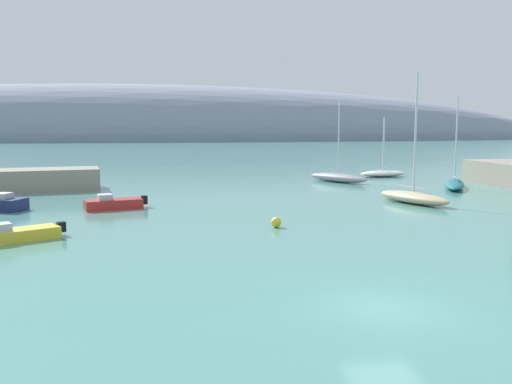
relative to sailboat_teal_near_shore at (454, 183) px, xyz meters
name	(u,v)px	position (x,y,z in m)	size (l,w,h in m)	color
water	(385,308)	(-19.98, -32.11, -0.45)	(600.00, 600.00, 0.00)	teal
distant_ridge	(120,140)	(-47.09, 172.92, -0.45)	(361.46, 59.77, 43.76)	gray
sailboat_teal_near_shore	(454,183)	(0.00, 0.00, 0.00)	(5.55, 8.30, 8.81)	#1E6B70
sailboat_grey_mid_mooring	(338,177)	(-9.48, 7.06, 0.08)	(5.50, 7.38, 8.87)	gray
sailboat_sand_outer_mooring	(413,196)	(-8.41, -9.12, 0.10)	(4.35, 7.17, 10.08)	#C6B284
sailboat_white_end_of_line	(383,173)	(-2.43, 12.10, 0.00)	(5.86, 2.95, 6.94)	white
motorboat_yellow_alongside_breakwater	(13,235)	(-35.29, -19.13, -0.09)	(4.79, 3.60, 1.02)	yellow
motorboat_red_outer	(113,203)	(-31.24, -8.54, -0.05)	(4.59, 2.75, 1.11)	red
mooring_buoy_yellow	(276,222)	(-20.88, -17.37, -0.14)	(0.62, 0.62, 0.62)	yellow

